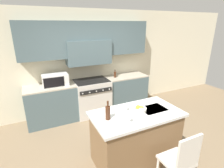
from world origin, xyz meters
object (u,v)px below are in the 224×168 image
object	(u,v)px
wine_bottle	(108,112)
oil_bottle_on_counter	(115,74)
range_stove	(92,97)
wine_glass_far	(127,105)
wine_glass_near	(130,116)
fruit_bowl	(139,109)
island_chair	(181,159)
microwave	(55,80)

from	to	relation	value
wine_bottle	oil_bottle_on_counter	xyz separation A→B (m)	(1.10, 1.96, -0.04)
wine_bottle	oil_bottle_on_counter	distance (m)	2.24
range_stove	wine_glass_far	xyz separation A→B (m)	(-0.01, -1.83, 0.58)
range_stove	wine_glass_far	world-z (taller)	wine_glass_far
wine_glass_near	fruit_bowl	xyz separation A→B (m)	(0.34, 0.25, -0.08)
wine_glass_near	wine_glass_far	bearing A→B (deg)	66.49
range_stove	oil_bottle_on_counter	xyz separation A→B (m)	(0.69, 0.00, 0.54)
island_chair	fruit_bowl	bearing A→B (deg)	100.26
microwave	oil_bottle_on_counter	bearing A→B (deg)	-0.51
wine_bottle	fruit_bowl	size ratio (longest dim) A/B	1.27
range_stove	wine_bottle	size ratio (longest dim) A/B	3.09
wine_glass_far	fruit_bowl	bearing A→B (deg)	-26.90
range_stove	island_chair	bearing A→B (deg)	-83.19
island_chair	wine_bottle	bearing A→B (deg)	132.17
microwave	wine_glass_far	world-z (taller)	microwave
microwave	wine_bottle	distance (m)	2.03
wine_bottle	wine_glass_far	distance (m)	0.42
microwave	wine_glass_far	xyz separation A→B (m)	(0.88, -1.85, -0.03)
wine_glass_far	island_chair	bearing A→B (deg)	-70.03
oil_bottle_on_counter	wine_glass_far	bearing A→B (deg)	-110.84
wine_glass_far	fruit_bowl	xyz separation A→B (m)	(0.19, -0.10, -0.08)
island_chair	wine_glass_near	size ratio (longest dim) A/B	5.90
fruit_bowl	oil_bottle_on_counter	distance (m)	2.00
range_stove	fruit_bowl	xyz separation A→B (m)	(0.18, -1.93, 0.50)
range_stove	wine_glass_far	size ratio (longest dim) A/B	5.73
range_stove	wine_bottle	distance (m)	2.08
wine_glass_near	wine_glass_far	size ratio (longest dim) A/B	1.00
island_chair	fruit_bowl	world-z (taller)	fruit_bowl
range_stove	oil_bottle_on_counter	bearing A→B (deg)	0.39
range_stove	wine_bottle	world-z (taller)	wine_bottle
wine_glass_near	fruit_bowl	bearing A→B (deg)	36.09
island_chair	oil_bottle_on_counter	distance (m)	2.84
wine_glass_far	microwave	bearing A→B (deg)	115.46
wine_glass_far	fruit_bowl	distance (m)	0.23
oil_bottle_on_counter	range_stove	bearing A→B (deg)	-179.61
wine_glass_far	fruit_bowl	size ratio (longest dim) A/B	0.69
microwave	oil_bottle_on_counter	size ratio (longest dim) A/B	2.65
wine_bottle	oil_bottle_on_counter	bearing A→B (deg)	60.60
wine_bottle	wine_glass_far	size ratio (longest dim) A/B	1.85
wine_glass_far	oil_bottle_on_counter	xyz separation A→B (m)	(0.70, 1.84, -0.03)
microwave	wine_glass_near	world-z (taller)	microwave
range_stove	wine_glass_far	bearing A→B (deg)	-90.35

